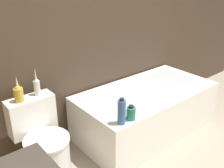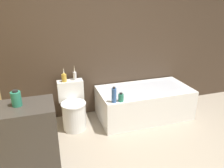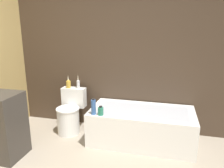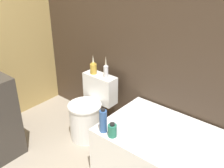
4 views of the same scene
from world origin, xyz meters
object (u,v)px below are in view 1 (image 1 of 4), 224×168
toilet (44,148)px  shampoo_bottle_tall (122,112)px  vase_silver (37,86)px  vase_gold (19,93)px  bathtub (146,110)px  shampoo_bottle_short (131,113)px

toilet → shampoo_bottle_tall: (0.55, -0.37, 0.31)m
vase_silver → toilet: bearing=-113.0°
toilet → shampoo_bottle_tall: size_ratio=3.00×
toilet → vase_gold: (-0.08, 0.18, 0.48)m
vase_silver → bathtub: bearing=-12.3°
bathtub → shampoo_bottle_short: shampoo_bottle_short is taller
vase_gold → shampoo_bottle_tall: (0.63, -0.55, -0.16)m
toilet → vase_silver: 0.53m
vase_silver → shampoo_bottle_short: vase_silver is taller
vase_silver → shampoo_bottle_tall: bearing=-50.9°
toilet → bathtub: bearing=-2.1°
shampoo_bottle_tall → vase_silver: bearing=129.1°
bathtub → vase_silver: vase_silver is taller
bathtub → toilet: 1.20m
vase_silver → shampoo_bottle_tall: 0.75m
toilet → vase_silver: vase_silver is taller
toilet → shampoo_bottle_short: (0.65, -0.37, 0.26)m
toilet → vase_gold: vase_gold is taller
vase_silver → shampoo_bottle_short: bearing=-45.1°
bathtub → toilet: (-1.20, 0.04, 0.05)m
vase_silver → shampoo_bottle_short: (0.57, -0.57, -0.22)m
vase_silver → shampoo_bottle_short: size_ratio=1.84×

